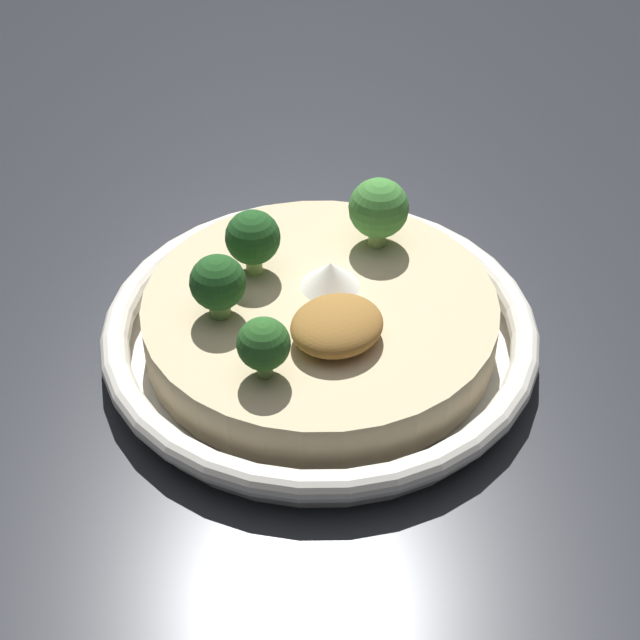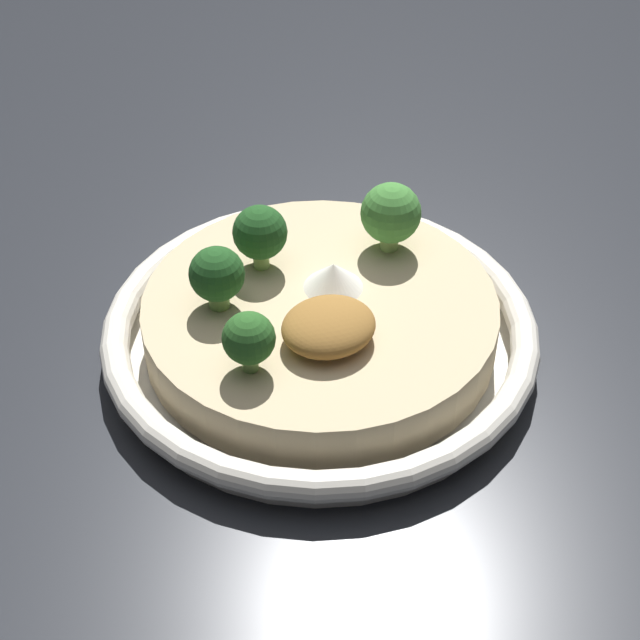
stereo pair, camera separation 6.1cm
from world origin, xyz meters
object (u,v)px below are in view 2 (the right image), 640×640
broccoli_back (260,233)px  broccoli_back_right (391,214)px  broccoli_left (217,275)px  broccoli_front_left (249,339)px  risotto_bowl (320,327)px

broccoli_back → broccoli_back_right: broccoli_back_right is taller
broccoli_left → broccoli_front_left: (-0.01, -0.06, -0.00)m
broccoli_back → broccoli_back_right: (0.08, -0.03, 0.00)m
broccoli_back_right → broccoli_back: bearing=160.8°
risotto_bowl → broccoli_left: 0.08m
broccoli_back → broccoli_left: bearing=-153.7°
broccoli_back_right → risotto_bowl: bearing=-162.3°
broccoli_back_right → broccoli_front_left: size_ratio=1.23×
broccoli_back → broccoli_front_left: broccoli_back is taller
risotto_bowl → broccoli_back_right: 0.09m
broccoli_left → broccoli_front_left: broccoli_left is taller
broccoli_back → broccoli_left: broccoli_back is taller
broccoli_left → broccoli_front_left: bearing=-101.1°
broccoli_back_right → broccoli_front_left: broccoli_back_right is taller
risotto_bowl → broccoli_back: broccoli_back is taller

